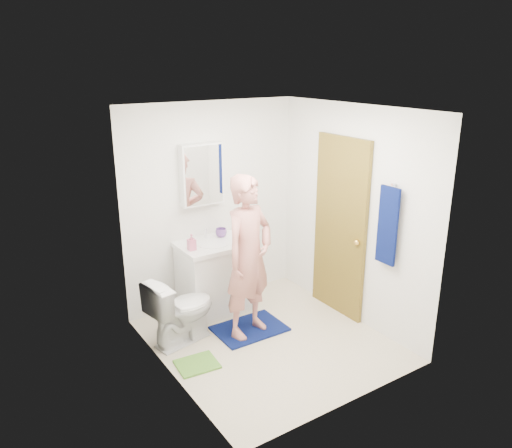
{
  "coord_description": "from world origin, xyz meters",
  "views": [
    {
      "loc": [
        -2.65,
        -3.79,
        2.82
      ],
      "look_at": [
        -0.0,
        0.25,
        1.23
      ],
      "focal_mm": 35.0,
      "sensor_mm": 36.0,
      "label": 1
    }
  ],
  "objects_px": {
    "towel": "(388,226)",
    "soap_dispenser": "(192,242)",
    "toothbrush_cup": "(221,233)",
    "medicine_cabinet": "(202,174)",
    "toilet": "(181,309)",
    "man": "(249,257)",
    "vanity_cabinet": "(214,279)"
  },
  "relations": [
    {
      "from": "medicine_cabinet",
      "to": "towel",
      "type": "bearing_deg",
      "value": -55.39
    },
    {
      "from": "towel",
      "to": "medicine_cabinet",
      "type": "bearing_deg",
      "value": 124.61
    },
    {
      "from": "soap_dispenser",
      "to": "man",
      "type": "height_order",
      "value": "man"
    },
    {
      "from": "soap_dispenser",
      "to": "toothbrush_cup",
      "type": "height_order",
      "value": "soap_dispenser"
    },
    {
      "from": "vanity_cabinet",
      "to": "medicine_cabinet",
      "type": "bearing_deg",
      "value": 90.0
    },
    {
      "from": "toilet",
      "to": "toothbrush_cup",
      "type": "xyz_separation_m",
      "value": [
        0.78,
        0.53,
        0.53
      ]
    },
    {
      "from": "medicine_cabinet",
      "to": "toilet",
      "type": "xyz_separation_m",
      "value": [
        -0.61,
        -0.64,
        -1.23
      ]
    },
    {
      "from": "towel",
      "to": "toilet",
      "type": "relative_size",
      "value": 1.09
    },
    {
      "from": "medicine_cabinet",
      "to": "toothbrush_cup",
      "type": "bearing_deg",
      "value": -31.28
    },
    {
      "from": "towel",
      "to": "soap_dispenser",
      "type": "bearing_deg",
      "value": 136.31
    },
    {
      "from": "man",
      "to": "medicine_cabinet",
      "type": "bearing_deg",
      "value": 76.8
    },
    {
      "from": "towel",
      "to": "soap_dispenser",
      "type": "distance_m",
      "value": 2.07
    },
    {
      "from": "medicine_cabinet",
      "to": "man",
      "type": "bearing_deg",
      "value": -86.25
    },
    {
      "from": "toilet",
      "to": "toothbrush_cup",
      "type": "relative_size",
      "value": 5.59
    },
    {
      "from": "medicine_cabinet",
      "to": "man",
      "type": "relative_size",
      "value": 0.4
    },
    {
      "from": "toilet",
      "to": "medicine_cabinet",
      "type": "bearing_deg",
      "value": -55.06
    },
    {
      "from": "towel",
      "to": "man",
      "type": "relative_size",
      "value": 0.46
    },
    {
      "from": "medicine_cabinet",
      "to": "toilet",
      "type": "distance_m",
      "value": 1.52
    },
    {
      "from": "toilet",
      "to": "soap_dispenser",
      "type": "bearing_deg",
      "value": -53.53
    },
    {
      "from": "toothbrush_cup",
      "to": "man",
      "type": "bearing_deg",
      "value": -98.45
    },
    {
      "from": "soap_dispenser",
      "to": "toothbrush_cup",
      "type": "bearing_deg",
      "value": 21.77
    },
    {
      "from": "vanity_cabinet",
      "to": "man",
      "type": "bearing_deg",
      "value": -84.98
    },
    {
      "from": "medicine_cabinet",
      "to": "toilet",
      "type": "height_order",
      "value": "medicine_cabinet"
    },
    {
      "from": "toothbrush_cup",
      "to": "toilet",
      "type": "bearing_deg",
      "value": -145.89
    },
    {
      "from": "toilet",
      "to": "man",
      "type": "xyz_separation_m",
      "value": [
        0.67,
        -0.25,
        0.52
      ]
    },
    {
      "from": "soap_dispenser",
      "to": "toothbrush_cup",
      "type": "relative_size",
      "value": 1.37
    },
    {
      "from": "vanity_cabinet",
      "to": "man",
      "type": "height_order",
      "value": "man"
    },
    {
      "from": "vanity_cabinet",
      "to": "toilet",
      "type": "distance_m",
      "value": 0.74
    },
    {
      "from": "toilet",
      "to": "man",
      "type": "relative_size",
      "value": 0.42
    },
    {
      "from": "toothbrush_cup",
      "to": "man",
      "type": "distance_m",
      "value": 0.79
    },
    {
      "from": "medicine_cabinet",
      "to": "towel",
      "type": "relative_size",
      "value": 0.87
    },
    {
      "from": "vanity_cabinet",
      "to": "toilet",
      "type": "xyz_separation_m",
      "value": [
        -0.61,
        -0.41,
        -0.03
      ]
    }
  ]
}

